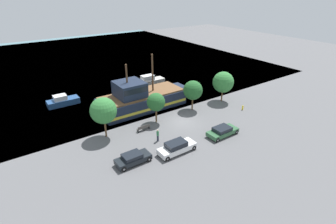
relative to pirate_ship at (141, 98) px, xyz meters
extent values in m
plane|color=#5B5B5E|center=(2.68, -7.82, -1.80)|extent=(160.00, 160.00, 0.00)
plane|color=slate|center=(2.68, 36.18, -1.80)|extent=(80.00, 80.00, 0.00)
cube|color=#192338|center=(0.24, 0.00, -0.58)|extent=(14.44, 5.50, 2.44)
cube|color=gold|center=(0.24, 0.00, -0.95)|extent=(14.15, 5.58, 0.45)
cube|color=#192338|center=(8.06, 0.00, -0.22)|extent=(1.40, 3.03, 1.71)
cube|color=brown|center=(0.24, 0.00, 0.76)|extent=(13.86, 5.06, 0.25)
cube|color=#192338|center=(-1.93, 0.00, 2.07)|extent=(4.33, 4.40, 2.37)
cube|color=black|center=(-1.93, 0.00, 2.43)|extent=(4.11, 4.46, 0.85)
cylinder|color=#4C331E|center=(2.40, 0.00, 3.99)|extent=(0.28, 0.28, 6.21)
cylinder|color=#4C331E|center=(-2.29, 0.00, 3.52)|extent=(0.28, 0.28, 5.28)
cube|color=#B7B2A8|center=(7.57, 9.66, -1.37)|extent=(6.44, 2.05, 0.87)
cube|color=silver|center=(7.09, 9.66, -0.40)|extent=(2.58, 1.60, 1.06)
cube|color=black|center=(7.86, 9.66, -0.40)|extent=(0.12, 1.43, 0.85)
cube|color=navy|center=(-10.35, 9.04, -1.29)|extent=(5.26, 2.07, 1.02)
cube|color=silver|center=(-10.74, 9.04, -0.38)|extent=(2.10, 1.61, 0.81)
cube|color=black|center=(-10.11, 9.04, -0.38)|extent=(0.12, 1.45, 0.65)
cube|color=black|center=(-8.26, -12.68, -1.27)|extent=(4.17, 1.77, 0.58)
cube|color=black|center=(-8.39, -12.68, -0.75)|extent=(2.17, 1.59, 0.46)
cylinder|color=black|center=(-6.63, -13.47, -1.48)|extent=(0.64, 0.22, 0.64)
cylinder|color=gray|center=(-6.63, -13.47, -1.48)|extent=(0.24, 0.25, 0.24)
cylinder|color=black|center=(-6.63, -11.88, -1.48)|extent=(0.64, 0.22, 0.64)
cylinder|color=gray|center=(-6.63, -11.88, -1.48)|extent=(0.24, 0.25, 0.24)
cylinder|color=black|center=(-9.89, -13.47, -1.48)|extent=(0.64, 0.22, 0.64)
cylinder|color=gray|center=(-9.89, -13.47, -1.48)|extent=(0.24, 0.25, 0.24)
cylinder|color=black|center=(-9.89, -11.88, -1.48)|extent=(0.64, 0.22, 0.64)
cylinder|color=gray|center=(-9.89, -11.88, -1.48)|extent=(0.24, 0.25, 0.24)
cube|color=white|center=(-2.77, -13.84, -1.23)|extent=(4.97, 1.79, 0.67)
cube|color=black|center=(-2.92, -13.84, -0.59)|extent=(2.58, 1.61, 0.60)
cylinder|color=black|center=(-0.74, -14.64, -1.48)|extent=(0.64, 0.22, 0.64)
cylinder|color=gray|center=(-0.74, -14.64, -1.48)|extent=(0.24, 0.25, 0.24)
cylinder|color=black|center=(-0.74, -13.03, -1.48)|extent=(0.64, 0.22, 0.64)
cylinder|color=gray|center=(-0.74, -13.03, -1.48)|extent=(0.24, 0.25, 0.24)
cylinder|color=black|center=(-4.81, -14.64, -1.48)|extent=(0.64, 0.22, 0.64)
cylinder|color=gray|center=(-4.81, -14.64, -1.48)|extent=(0.24, 0.25, 0.24)
cylinder|color=black|center=(-4.81, -13.03, -1.48)|extent=(0.64, 0.22, 0.64)
cylinder|color=gray|center=(-4.81, -13.03, -1.48)|extent=(0.24, 0.25, 0.24)
cube|color=#2D5B38|center=(4.86, -14.14, -1.29)|extent=(4.55, 1.93, 0.56)
cube|color=black|center=(4.72, -14.14, -0.77)|extent=(2.37, 1.73, 0.48)
cylinder|color=black|center=(6.69, -15.01, -1.49)|extent=(0.63, 0.22, 0.63)
cylinder|color=gray|center=(6.69, -15.01, -1.49)|extent=(0.24, 0.25, 0.24)
cylinder|color=black|center=(6.69, -13.26, -1.49)|extent=(0.63, 0.22, 0.63)
cylinder|color=gray|center=(6.69, -13.26, -1.49)|extent=(0.24, 0.25, 0.24)
cylinder|color=black|center=(3.02, -15.01, -1.49)|extent=(0.63, 0.22, 0.63)
cylinder|color=gray|center=(3.02, -15.01, -1.49)|extent=(0.24, 0.25, 0.24)
cylinder|color=black|center=(3.02, -13.26, -1.49)|extent=(0.63, 0.22, 0.63)
cylinder|color=gray|center=(3.02, -13.26, -1.49)|extent=(0.24, 0.25, 0.24)
cylinder|color=yellow|center=(13.61, -10.19, -1.52)|extent=(0.22, 0.22, 0.56)
sphere|color=yellow|center=(13.61, -10.19, -1.16)|extent=(0.25, 0.25, 0.25)
cylinder|color=yellow|center=(13.45, -10.19, -1.49)|extent=(0.10, 0.09, 0.09)
cylinder|color=yellow|center=(13.77, -10.19, -1.49)|extent=(0.10, 0.09, 0.09)
cube|color=#4C4742|center=(-3.46, -6.69, -1.38)|extent=(1.96, 0.45, 0.05)
cube|color=#4C4742|center=(-3.46, -6.89, -1.15)|extent=(1.96, 0.06, 0.40)
cube|color=#2D2D2D|center=(-4.38, -6.69, -1.60)|extent=(0.12, 0.36, 0.40)
cube|color=#2D2D2D|center=(-2.54, -6.69, -1.60)|extent=(0.12, 0.36, 0.40)
cylinder|color=#232838|center=(-3.31, -10.29, -1.38)|extent=(0.27, 0.27, 0.85)
cylinder|color=#337F4C|center=(-3.31, -10.29, -0.62)|extent=(0.32, 0.32, 0.66)
sphere|color=beige|center=(-3.31, -10.29, -0.18)|extent=(0.23, 0.23, 0.23)
cylinder|color=brown|center=(-8.49, -5.23, -0.59)|extent=(0.24, 0.24, 2.43)
sphere|color=#337A38|center=(-8.49, -5.23, 2.13)|extent=(3.54, 3.54, 3.54)
cylinder|color=brown|center=(-0.54, -5.58, -0.74)|extent=(0.24, 0.24, 2.14)
sphere|color=#235B28|center=(-0.54, -5.58, 1.49)|extent=(2.72, 2.72, 2.72)
cylinder|color=brown|center=(6.79, -5.24, -0.77)|extent=(0.24, 0.24, 2.07)
sphere|color=#235B28|center=(6.79, -5.24, 1.61)|extent=(3.15, 3.15, 3.15)
cylinder|color=brown|center=(13.41, -5.50, -0.81)|extent=(0.24, 0.24, 1.98)
sphere|color=#337A38|center=(13.41, -5.50, 1.74)|extent=(3.66, 3.66, 3.66)
camera|label=1|loc=(-19.24, -35.50, 16.95)|focal=28.00mm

